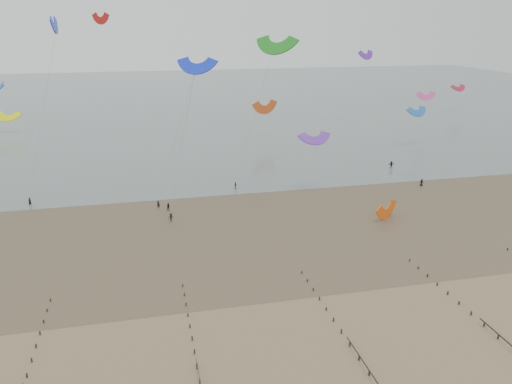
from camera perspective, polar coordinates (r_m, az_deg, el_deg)
ground at (r=66.14m, az=5.13°, el=-14.41°), size 500.00×500.00×0.00m
sea_and_shore at (r=95.03m, az=-3.56°, el=-3.54°), size 500.00×665.00×0.03m
kitesurfer_lead at (r=103.86m, az=-11.10°, el=-1.39°), size 0.72×0.62×1.67m
kitesurfers at (r=115.52m, az=8.08°, el=0.89°), size 135.75×25.06×1.88m
grounded_kite at (r=100.31m, az=14.65°, el=-2.92°), size 7.99×7.63×3.47m
kites_airborne at (r=143.61m, az=-12.23°, el=11.48°), size 239.60×111.63×37.17m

